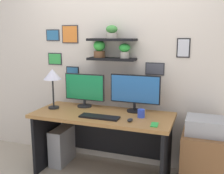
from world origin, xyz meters
TOP-DOWN VIEW (x-y plane):
  - ground_plane at (0.00, 0.00)m, footprint 8.00×8.00m
  - back_wall_assembly at (-0.00, 0.44)m, footprint 4.40×0.24m
  - desk at (0.00, 0.05)m, footprint 1.61×0.68m
  - monitor_left at (-0.32, 0.22)m, footprint 0.52×0.18m
  - monitor_right at (0.32, 0.22)m, footprint 0.59×0.18m
  - keyboard at (0.03, -0.16)m, footprint 0.44×0.14m
  - computer_mouse at (0.38, -0.16)m, footprint 0.06×0.09m
  - desk_lamp at (-0.65, 0.01)m, footprint 0.22×0.22m
  - cell_phone at (0.64, -0.20)m, footprint 0.08×0.15m
  - coffee_mug at (0.45, 0.01)m, footprint 0.08×0.08m
  - drawer_cabinet at (1.11, 0.12)m, footprint 0.44×0.50m
  - printer at (1.11, 0.12)m, footprint 0.38×0.34m
  - computer_tower_left at (-0.60, 0.10)m, footprint 0.18×0.40m

SIDE VIEW (x-z plane):
  - ground_plane at x=0.00m, z-range 0.00..0.00m
  - computer_tower_left at x=-0.60m, z-range 0.00..0.46m
  - drawer_cabinet at x=1.11m, z-range 0.00..0.61m
  - desk at x=0.00m, z-range 0.16..0.91m
  - printer at x=1.11m, z-range 0.61..0.78m
  - cell_phone at x=0.64m, z-range 0.75..0.76m
  - keyboard at x=0.03m, z-range 0.75..0.77m
  - computer_mouse at x=0.38m, z-range 0.75..0.78m
  - coffee_mug at x=0.45m, z-range 0.75..0.84m
  - monitor_left at x=-0.32m, z-range 0.77..1.18m
  - monitor_right at x=0.32m, z-range 0.78..1.21m
  - desk_lamp at x=-0.65m, z-range 0.90..1.39m
  - back_wall_assembly at x=0.00m, z-range 0.01..2.71m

